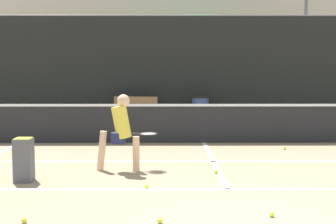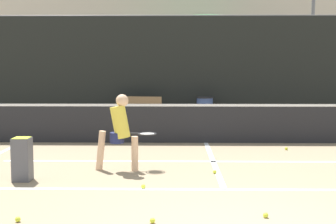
{
  "view_description": "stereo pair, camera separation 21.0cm",
  "coord_description": "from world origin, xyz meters",
  "px_view_note": "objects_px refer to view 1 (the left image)",
  "views": [
    {
      "loc": [
        -0.94,
        -4.9,
        1.86
      ],
      "look_at": [
        -0.89,
        4.35,
        0.95
      ],
      "focal_mm": 50.0,
      "sensor_mm": 36.0,
      "label": 1
    },
    {
      "loc": [
        -0.73,
        -4.9,
        1.86
      ],
      "look_at": [
        -0.89,
        4.35,
        0.95
      ],
      "focal_mm": 50.0,
      "sensor_mm": 36.0,
      "label": 2
    }
  ],
  "objects_px": {
    "player_practicing": "(121,129)",
    "courtside_bench": "(135,109)",
    "parked_car": "(90,98)",
    "ball_hopper": "(24,159)",
    "trash_bin": "(200,109)"
  },
  "relations": [
    {
      "from": "courtside_bench",
      "to": "parked_car",
      "type": "height_order",
      "value": "parked_car"
    },
    {
      "from": "ball_hopper",
      "to": "parked_car",
      "type": "distance_m",
      "value": 11.72
    },
    {
      "from": "player_practicing",
      "to": "ball_hopper",
      "type": "xyz_separation_m",
      "value": [
        -1.51,
        -0.78,
        -0.38
      ]
    },
    {
      "from": "ball_hopper",
      "to": "courtside_bench",
      "type": "relative_size",
      "value": 0.47
    },
    {
      "from": "player_practicing",
      "to": "ball_hopper",
      "type": "height_order",
      "value": "player_practicing"
    },
    {
      "from": "player_practicing",
      "to": "parked_car",
      "type": "height_order",
      "value": "player_practicing"
    },
    {
      "from": "ball_hopper",
      "to": "courtside_bench",
      "type": "xyz_separation_m",
      "value": [
        1.29,
        7.88,
        0.09
      ]
    },
    {
      "from": "trash_bin",
      "to": "player_practicing",
      "type": "bearing_deg",
      "value": -105.05
    },
    {
      "from": "player_practicing",
      "to": "ball_hopper",
      "type": "distance_m",
      "value": 1.74
    },
    {
      "from": "courtside_bench",
      "to": "player_practicing",
      "type": "bearing_deg",
      "value": -80.2
    },
    {
      "from": "player_practicing",
      "to": "courtside_bench",
      "type": "bearing_deg",
      "value": 97.75
    },
    {
      "from": "courtside_bench",
      "to": "parked_car",
      "type": "distance_m",
      "value": 4.35
    },
    {
      "from": "player_practicing",
      "to": "trash_bin",
      "type": "height_order",
      "value": "player_practicing"
    },
    {
      "from": "parked_car",
      "to": "ball_hopper",
      "type": "bearing_deg",
      "value": -86.13
    },
    {
      "from": "player_practicing",
      "to": "parked_car",
      "type": "distance_m",
      "value": 11.15
    }
  ]
}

